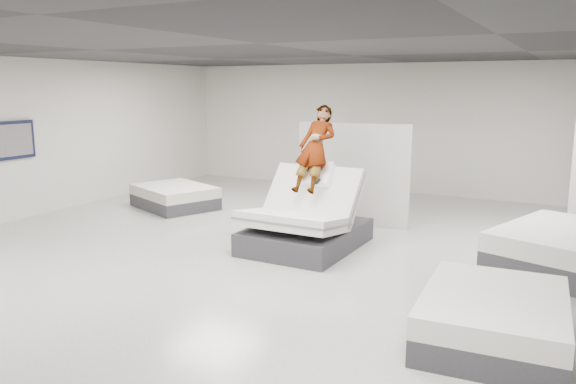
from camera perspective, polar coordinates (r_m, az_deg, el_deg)
The scene contains 9 objects.
room at distance 7.83m, azimuth -2.70°, elevation 3.07°, with size 14.00×14.04×3.20m.
hero_bed at distance 9.24m, azimuth 1.75°, elevation -3.25°, with size 1.62×2.12×1.41m.
person at distance 9.37m, azimuth 2.74°, elevation 2.55°, with size 0.58×0.38×1.58m, color slate.
remote at distance 8.99m, azimuth 3.01°, elevation 1.06°, with size 0.05×0.14×0.03m, color black.
divider_panel at distance 10.76m, azimuth 6.62°, elevation 1.75°, with size 2.15×0.10×1.95m, color beige.
flat_bed_right_far at distance 9.15m, azimuth 26.44°, elevation -5.24°, with size 2.24×2.59×0.60m.
flat_bed_right_near at distance 6.36m, azimuth 20.13°, elevation -11.95°, with size 1.52×1.95×0.52m.
flat_bed_left_far at distance 12.60m, azimuth -11.44°, elevation -0.47°, with size 2.13×1.90×0.48m.
wall_poster at distance 12.25m, azimuth -26.17°, elevation 4.75°, with size 0.06×0.95×0.75m.
Camera 1 is at (3.94, -6.68, 2.64)m, focal length 35.00 mm.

